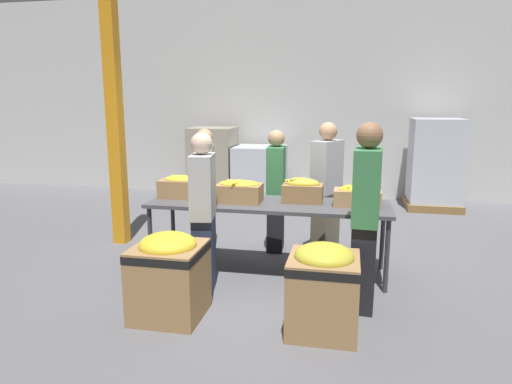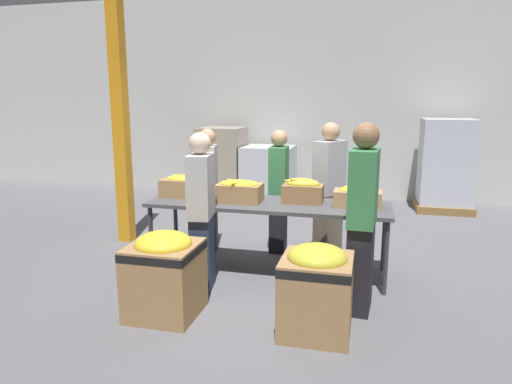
% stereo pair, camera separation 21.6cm
% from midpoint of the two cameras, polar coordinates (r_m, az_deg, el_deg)
% --- Properties ---
extents(ground_plane, '(30.00, 30.00, 0.00)m').
position_cam_midpoint_polar(ground_plane, '(5.31, 2.68, -9.89)').
color(ground_plane, slate).
extents(wall_back, '(16.00, 0.08, 4.00)m').
position_cam_midpoint_polar(wall_back, '(9.27, 8.28, 11.76)').
color(wall_back, silver).
rests_on(wall_back, ground_plane).
extents(sorting_table, '(2.67, 0.79, 0.81)m').
position_cam_midpoint_polar(sorting_table, '(5.08, 2.76, -1.92)').
color(sorting_table, '#4C4C51').
rests_on(sorting_table, ground_plane).
extents(banana_box_0, '(0.47, 0.34, 0.26)m').
position_cam_midpoint_polar(banana_box_0, '(5.42, -8.02, 0.80)').
color(banana_box_0, '#A37A4C').
rests_on(banana_box_0, sorting_table).
extents(banana_box_1, '(0.50, 0.35, 0.26)m').
position_cam_midpoint_polar(banana_box_1, '(5.08, -0.88, 0.18)').
color(banana_box_1, '#A37A4C').
rests_on(banana_box_1, sorting_table).
extents(banana_box_2, '(0.44, 0.27, 0.29)m').
position_cam_midpoint_polar(banana_box_2, '(5.08, 7.10, 0.17)').
color(banana_box_2, olive).
rests_on(banana_box_2, sorting_table).
extents(banana_box_3, '(0.50, 0.28, 0.23)m').
position_cam_midpoint_polar(banana_box_3, '(4.99, 13.77, -0.58)').
color(banana_box_3, tan).
rests_on(banana_box_3, sorting_table).
extents(volunteer_0, '(0.31, 0.46, 1.58)m').
position_cam_midpoint_polar(volunteer_0, '(5.87, -4.92, 0.15)').
color(volunteer_0, black).
rests_on(volunteer_0, ground_plane).
extents(volunteer_1, '(0.27, 0.48, 1.74)m').
position_cam_midpoint_polar(volunteer_1, '(4.26, 14.55, -3.42)').
color(volunteer_1, black).
rests_on(volunteer_1, ground_plane).
extents(volunteer_2, '(0.23, 0.43, 1.56)m').
position_cam_midpoint_polar(volunteer_2, '(5.84, 3.90, 0.03)').
color(volunteer_2, black).
rests_on(volunteer_2, ground_plane).
extents(volunteer_3, '(0.29, 0.46, 1.62)m').
position_cam_midpoint_polar(volunteer_3, '(4.64, -5.50, -2.63)').
color(volunteer_3, '#2D3856').
rests_on(volunteer_3, ground_plane).
extents(volunteer_4, '(0.40, 0.50, 1.67)m').
position_cam_midpoint_polar(volunteer_4, '(5.75, 10.18, 0.21)').
color(volunteer_4, '#6B604C').
rests_on(volunteer_4, ground_plane).
extents(donation_bin_0, '(0.61, 0.61, 0.78)m').
position_cam_midpoint_polar(donation_bin_0, '(4.23, -9.92, -9.75)').
color(donation_bin_0, '#A37A4C').
rests_on(donation_bin_0, ground_plane).
extents(donation_bin_1, '(0.58, 0.58, 0.77)m').
position_cam_midpoint_polar(donation_bin_1, '(3.91, 9.17, -11.63)').
color(donation_bin_1, '#A37A4C').
rests_on(donation_bin_1, ground_plane).
extents(support_pillar, '(0.17, 0.17, 4.00)m').
position_cam_midpoint_polar(support_pillar, '(6.36, -15.79, 11.66)').
color(support_pillar, orange).
rests_on(support_pillar, ground_plane).
extents(pallet_stack_0, '(1.03, 1.03, 1.06)m').
position_cam_midpoint_polar(pallet_stack_0, '(8.83, 2.28, 2.23)').
color(pallet_stack_0, olive).
rests_on(pallet_stack_0, ground_plane).
extents(pallet_stack_1, '(0.90, 0.90, 1.41)m').
position_cam_midpoint_polar(pallet_stack_1, '(8.96, -3.57, 3.49)').
color(pallet_stack_1, olive).
rests_on(pallet_stack_1, ground_plane).
extents(pallet_stack_2, '(0.94, 0.94, 1.61)m').
position_cam_midpoint_polar(pallet_stack_2, '(8.73, 23.28, 3.03)').
color(pallet_stack_2, olive).
rests_on(pallet_stack_2, ground_plane).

